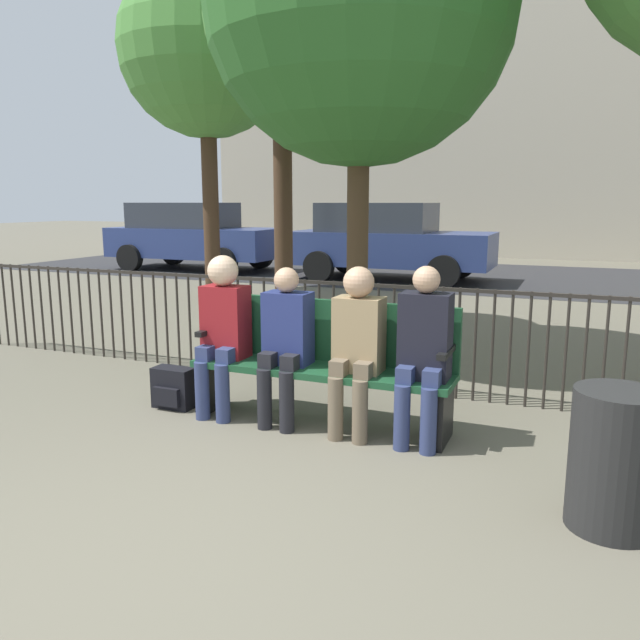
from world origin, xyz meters
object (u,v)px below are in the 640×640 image
object	(u,v)px
seated_person_1	(285,338)
parked_car_0	(387,240)
seated_person_0	(223,325)
seated_person_3	(423,347)
backpack	(173,388)
tree_3	(281,21)
tree_0	(206,51)
seated_person_2	(357,341)
parked_car_2	(192,235)
tree_1	(360,8)
trash_bin	(615,460)
park_bench	(324,358)

from	to	relation	value
seated_person_1	parked_car_0	xyz separation A→B (m)	(-1.83, 8.74, 0.19)
seated_person_0	seated_person_3	size ratio (longest dim) A/B	1.02
seated_person_1	backpack	xyz separation A→B (m)	(-0.99, -0.03, -0.49)
seated_person_3	tree_3	bearing A→B (deg)	128.75
seated_person_1	tree_3	bearing A→B (deg)	116.06
seated_person_0	tree_0	distance (m)	7.12
tree_0	tree_3	xyz separation A→B (m)	(2.33, -1.95, -0.26)
seated_person_1	parked_car_0	size ratio (longest dim) A/B	0.28
seated_person_2	backpack	xyz separation A→B (m)	(-1.55, -0.03, -0.52)
tree_0	parked_car_2	world-z (taller)	tree_0
tree_3	parked_car_0	bearing A→B (deg)	92.19
seated_person_3	tree_1	world-z (taller)	tree_1
tree_1	seated_person_0	bearing A→B (deg)	-98.08
tree_0	backpack	bearing A→B (deg)	-60.83
tree_3	parked_car_0	world-z (taller)	tree_3
parked_car_0	parked_car_2	bearing A→B (deg)	178.71
seated_person_1	tree_3	world-z (taller)	tree_3
tree_1	trash_bin	size ratio (longest dim) A/B	7.00
seated_person_2	tree_3	world-z (taller)	tree_3
backpack	parked_car_0	bearing A→B (deg)	95.41
seated_person_1	tree_0	xyz separation A→B (m)	(-3.95, 5.26, 3.43)
seated_person_3	seated_person_0	bearing A→B (deg)	179.96
seated_person_3	tree_1	distance (m)	3.83
seated_person_0	seated_person_2	distance (m)	1.09
seated_person_1	trash_bin	bearing A→B (deg)	-18.74
park_bench	seated_person_2	bearing A→B (deg)	-23.50
backpack	tree_1	distance (m)	4.13
seated_person_3	parked_car_2	bearing A→B (deg)	131.47
tree_0	tree_1	distance (m)	4.84
seated_person_2	seated_person_3	size ratio (longest dim) A/B	0.98
tree_1	trash_bin	distance (m)	4.98
tree_0	parked_car_0	bearing A→B (deg)	58.59
backpack	tree_0	size ratio (longest dim) A/B	0.06
seated_person_0	seated_person_3	distance (m)	1.57
tree_1	parked_car_2	xyz separation A→B (m)	(-6.57, 6.62, -2.69)
seated_person_0	seated_person_3	xyz separation A→B (m)	(1.57, -0.00, -0.03)
seated_person_1	tree_0	bearing A→B (deg)	126.89
tree_1	parked_car_0	bearing A→B (deg)	103.84
seated_person_2	parked_car_0	bearing A→B (deg)	105.25
trash_bin	parked_car_2	bearing A→B (deg)	133.13
park_bench	backpack	distance (m)	1.31
seated_person_2	tree_1	size ratio (longest dim) A/B	0.24
park_bench	seated_person_3	xyz separation A→B (m)	(0.78, -0.13, 0.18)
tree_3	parked_car_2	bearing A→B (deg)	132.99
backpack	seated_person_2	bearing A→B (deg)	1.29
seated_person_0	park_bench	bearing A→B (deg)	9.18
tree_0	tree_3	distance (m)	3.05
backpack	tree_1	world-z (taller)	tree_1
tree_1	parked_car_2	distance (m)	9.71
seated_person_2	parked_car_2	world-z (taller)	parked_car_2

